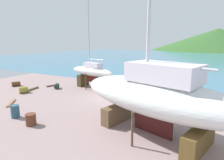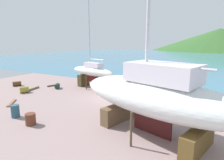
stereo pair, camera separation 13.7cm
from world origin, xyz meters
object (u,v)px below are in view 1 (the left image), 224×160
Objects in this scene: barrel_tipped_center at (31,119)px; barrel_tipped_left at (23,90)px; worker at (96,75)px; barrel_rust_near at (15,111)px; sailboat_far_slipway at (155,95)px; barrel_tar_black at (16,84)px; barrel_tipped_right at (57,86)px; sailboat_small_center at (92,72)px.

barrel_tipped_center is 0.90× the size of barrel_tipped_left.
worker reaches higher than barrel_rust_near.
sailboat_far_slipway reaches higher than worker.
barrel_tipped_center is 8.75m from barrel_tipped_left.
barrel_tipped_left is at bearing 146.72° from barrel_tipped_center.
barrel_rust_near is (8.83, -6.07, 0.17)m from barrel_tar_black.
barrel_tipped_center is 12.58m from barrel_tar_black.
barrel_tar_black is at bearing 145.49° from barrel_rust_near.
barrel_rust_near is at bearing -64.37° from barrel_tipped_right.
barrel_tar_black is at bearing 156.17° from barrel_tipped_left.
barrel_tipped_center is at bearing -30.39° from barrel_tar_black.
barrel_tipped_right is (-1.54, -5.72, -0.57)m from worker.
barrel_tipped_right is (-3.37, -2.20, -1.59)m from sailboat_small_center.
barrel_tipped_left is at bearing 6.79° from sailboat_far_slipway.
worker is 2.18× the size of barrel_tipped_center.
barrel_tipped_right is at bearing 61.98° from barrel_tipped_left.
sailboat_small_center is at bearing 33.20° from barrel_tipped_right.
sailboat_small_center is 13.33× the size of barrel_tipped_left.
barrel_rust_near is (-9.26, -2.38, -1.89)m from sailboat_far_slipway.
barrel_tipped_center is 0.84× the size of barrel_rust_near.
sailboat_small_center is 4.33m from barrel_tipped_right.
barrel_tipped_right is at bearing 115.63° from barrel_rust_near.
barrel_tipped_center reaches higher than barrel_tipped_left.
barrel_tipped_right is 5.40m from barrel_tar_black.
sailboat_far_slipway reaches higher than barrel_tar_black.
worker is (-11.37, 10.95, -1.48)m from sailboat_far_slipway.
sailboat_small_center is 13.22× the size of barrel_tipped_right.
barrel_tar_black is (-10.85, 6.36, -0.10)m from barrel_tipped_center.
worker is 1.77× the size of barrel_tar_black.
barrel_rust_near is at bearing 171.79° from barrel_tipped_center.
barrel_tipped_right is 1.01× the size of barrel_tipped_left.
worker is at bearing -28.79° from sailboat_far_slipway.
sailboat_far_slipway is 18.27× the size of barrel_rust_near.
sailboat_far_slipway is at bearing 20.25° from barrel_tipped_center.
barrel_tipped_right and barrel_tar_black have the same top height.
barrel_tipped_left is (-3.18, -8.81, -0.52)m from worker.
barrel_tipped_left is at bearing -23.83° from barrel_tar_black.
worker is (-1.83, 3.52, -1.02)m from sailboat_small_center.
sailboat_far_slipway is 21.87× the size of barrel_tipped_center.
sailboat_small_center is 9.91m from barrel_rust_near.
sailboat_far_slipway is (9.54, -7.43, 0.47)m from sailboat_small_center.
barrel_tar_black is 1.11× the size of barrel_tipped_left.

